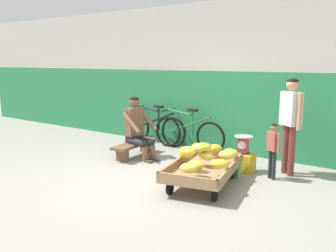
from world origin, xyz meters
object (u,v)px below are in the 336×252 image
weighing_scale (243,144)px  bicycle_far_left (188,133)px  customer_adult (291,116)px  low_bench (135,146)px  vendor_seated (137,128)px  customer_child (273,145)px  plastic_crate (243,162)px  bicycle_near_left (155,128)px  shopping_bag (234,169)px  banana_cart (203,170)px

weighing_scale → bicycle_far_left: bicycle_far_left is taller
bicycle_far_left → customer_adult: (2.14, -0.43, 0.60)m
low_bench → vendor_seated: (0.09, -0.02, 0.37)m
low_bench → customer_child: bearing=4.7°
customer_adult → customer_child: customer_adult is taller
plastic_crate → bicycle_near_left: size_ratio=0.22×
plastic_crate → customer_child: 0.66m
vendor_seated → customer_adult: (2.62, 0.60, 0.38)m
low_bench → bicycle_far_left: bearing=61.0°
customer_child → shopping_bag: customer_child is taller
low_bench → bicycle_far_left: bicycle_far_left is taller
customer_child → shopping_bag: 0.70m
vendor_seated → plastic_crate: 2.03m
vendor_seated → banana_cart: bearing=-19.8°
low_bench → vendor_seated: vendor_seated is taller
bicycle_near_left → shopping_bag: 2.64m
banana_cart → weighing_scale: (0.18, 0.98, 0.21)m
plastic_crate → customer_child: bearing=-11.7°
banana_cart → bicycle_near_left: bearing=141.7°
bicycle_far_left → low_bench: bearing=-119.0°
vendor_seated → bicycle_near_left: size_ratio=0.69×
bicycle_near_left → customer_adult: bearing=-9.3°
banana_cart → plastic_crate: size_ratio=4.40×
banana_cart → low_bench: (-1.86, 0.66, -0.04)m
banana_cart → customer_child: (0.71, 0.87, 0.29)m
low_bench → plastic_crate: 2.07m
low_bench → plastic_crate: (2.05, 0.32, -0.05)m
vendor_seated → shopping_bag: 2.02m
banana_cart → customer_child: bearing=50.7°
customer_adult → weighing_scale: bearing=-158.2°
customer_child → banana_cart: bearing=-129.3°
vendor_seated → bicycle_far_left: (0.47, 1.03, -0.21)m
bicycle_far_left → customer_adult: bearing=-11.3°
vendor_seated → customer_adult: customer_adult is taller
low_bench → customer_child: customer_child is taller
vendor_seated → customer_child: (2.49, 0.23, -0.03)m
vendor_seated → bicycle_far_left: 1.15m
customer_adult → shopping_bag: 1.21m
low_bench → shopping_bag: size_ratio=4.67×
banana_cart → weighing_scale: size_ratio=5.28×
bicycle_near_left → shopping_bag: size_ratio=6.91×
vendor_seated → customer_child: vendor_seated is taller
plastic_crate → bicycle_far_left: 1.65m
low_bench → bicycle_near_left: (-0.34, 1.08, 0.15)m
low_bench → customer_child: (2.58, 0.21, 0.33)m
shopping_bag → banana_cart: bearing=-106.6°
low_bench → bicycle_near_left: bearing=107.2°
bicycle_far_left → customer_child: 2.18m
weighing_scale → banana_cart: bearing=-100.7°
bicycle_near_left → customer_child: customer_child is taller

